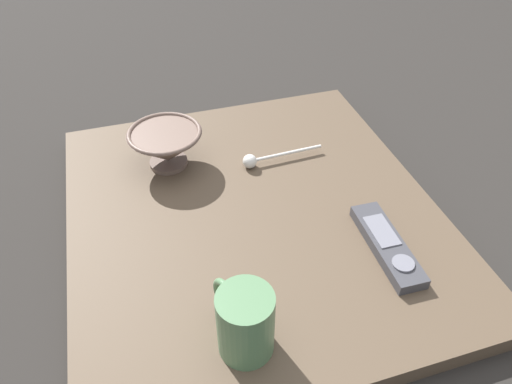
{
  "coord_description": "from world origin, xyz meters",
  "views": [
    {
      "loc": [
        -0.54,
        0.16,
        0.58
      ],
      "look_at": [
        0.02,
        -0.01,
        0.05
      ],
      "focal_mm": 33.37,
      "sensor_mm": 36.0,
      "label": 1
    }
  ],
  "objects_px": {
    "cereal_bowl": "(166,146)",
    "teaspoon": "(258,159)",
    "tv_remote_near": "(387,245)",
    "coffee_mug": "(244,322)"
  },
  "relations": [
    {
      "from": "cereal_bowl",
      "to": "coffee_mug",
      "type": "height_order",
      "value": "coffee_mug"
    },
    {
      "from": "cereal_bowl",
      "to": "coffee_mug",
      "type": "bearing_deg",
      "value": -175.2
    },
    {
      "from": "cereal_bowl",
      "to": "teaspoon",
      "type": "relative_size",
      "value": 0.86
    },
    {
      "from": "coffee_mug",
      "to": "teaspoon",
      "type": "bearing_deg",
      "value": -19.73
    },
    {
      "from": "teaspoon",
      "to": "tv_remote_near",
      "type": "height_order",
      "value": "teaspoon"
    },
    {
      "from": "teaspoon",
      "to": "tv_remote_near",
      "type": "distance_m",
      "value": 0.28
    },
    {
      "from": "tv_remote_near",
      "to": "teaspoon",
      "type": "bearing_deg",
      "value": 26.3
    },
    {
      "from": "teaspoon",
      "to": "tv_remote_near",
      "type": "bearing_deg",
      "value": -153.7
    },
    {
      "from": "cereal_bowl",
      "to": "teaspoon",
      "type": "xyz_separation_m",
      "value": [
        -0.05,
        -0.16,
        -0.03
      ]
    },
    {
      "from": "cereal_bowl",
      "to": "tv_remote_near",
      "type": "distance_m",
      "value": 0.42
    }
  ]
}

